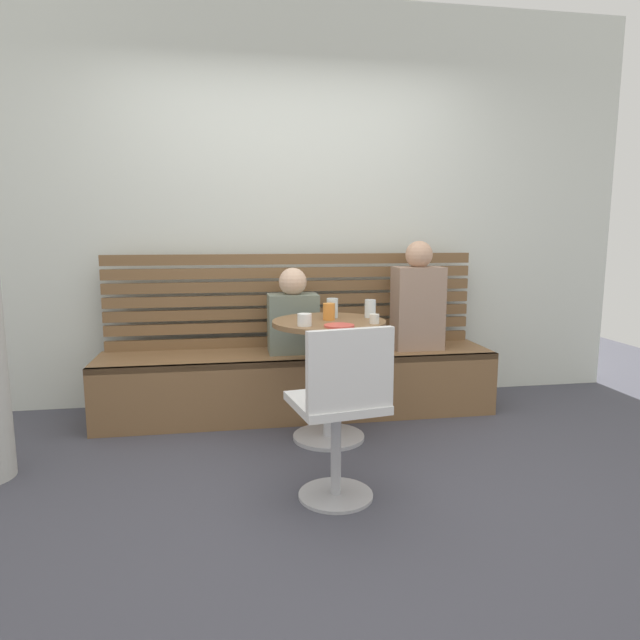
% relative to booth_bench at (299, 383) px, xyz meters
% --- Properties ---
extents(ground, '(8.00, 8.00, 0.00)m').
position_rel_booth_bench_xyz_m(ground, '(0.00, -1.20, -0.22)').
color(ground, '#42424C').
extents(back_wall, '(5.20, 0.10, 2.90)m').
position_rel_booth_bench_xyz_m(back_wall, '(0.00, 0.44, 1.23)').
color(back_wall, silver).
rests_on(back_wall, ground).
extents(booth_bench, '(2.70, 0.52, 0.44)m').
position_rel_booth_bench_xyz_m(booth_bench, '(0.00, 0.00, 0.00)').
color(booth_bench, brown).
rests_on(booth_bench, ground).
extents(booth_backrest, '(2.65, 0.04, 0.67)m').
position_rel_booth_bench_xyz_m(booth_backrest, '(0.00, 0.24, 0.56)').
color(booth_backrest, brown).
rests_on(booth_backrest, booth_bench).
extents(cafe_table, '(0.68, 0.68, 0.74)m').
position_rel_booth_bench_xyz_m(cafe_table, '(0.12, -0.50, 0.30)').
color(cafe_table, '#ADADB2').
rests_on(cafe_table, ground).
extents(white_chair, '(0.46, 0.46, 0.85)m').
position_rel_booth_bench_xyz_m(white_chair, '(0.03, -1.31, 0.24)').
color(white_chair, '#ADADB2').
rests_on(white_chair, ground).
extents(person_adult, '(0.34, 0.22, 0.76)m').
position_rel_booth_bench_xyz_m(person_adult, '(0.85, -0.00, 0.56)').
color(person_adult, '#9E7F6B').
rests_on(person_adult, booth_bench).
extents(person_child_left, '(0.34, 0.22, 0.58)m').
position_rel_booth_bench_xyz_m(person_child_left, '(-0.03, 0.02, 0.47)').
color(person_child_left, slate).
rests_on(person_child_left, booth_bench).
extents(cup_glass_tall, '(0.07, 0.07, 0.12)m').
position_rel_booth_bench_xyz_m(cup_glass_tall, '(0.16, -0.40, 0.58)').
color(cup_glass_tall, silver).
rests_on(cup_glass_tall, cafe_table).
extents(cup_espresso_small, '(0.06, 0.06, 0.05)m').
position_rel_booth_bench_xyz_m(cup_espresso_small, '(0.36, -0.66, 0.55)').
color(cup_espresso_small, silver).
rests_on(cup_espresso_small, cafe_table).
extents(cup_ceramic_white, '(0.08, 0.08, 0.07)m').
position_rel_booth_bench_xyz_m(cup_ceramic_white, '(-0.05, -0.67, 0.55)').
color(cup_ceramic_white, white).
rests_on(cup_ceramic_white, cafe_table).
extents(cup_water_clear, '(0.07, 0.07, 0.11)m').
position_rel_booth_bench_xyz_m(cup_water_clear, '(0.39, -0.43, 0.57)').
color(cup_water_clear, white).
rests_on(cup_water_clear, cafe_table).
extents(cup_tumbler_orange, '(0.07, 0.07, 0.10)m').
position_rel_booth_bench_xyz_m(cup_tumbler_orange, '(0.13, -0.48, 0.57)').
color(cup_tumbler_orange, orange).
rests_on(cup_tumbler_orange, cafe_table).
extents(plate_small, '(0.17, 0.17, 0.01)m').
position_rel_booth_bench_xyz_m(plate_small, '(0.14, -0.73, 0.52)').
color(plate_small, '#DB4C42').
rests_on(plate_small, cafe_table).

